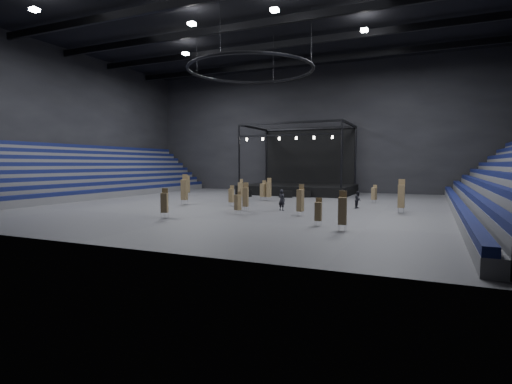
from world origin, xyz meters
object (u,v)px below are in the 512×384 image
at_px(chair_stack_1, 231,195).
at_px(chair_stack_13, 269,189).
at_px(flight_case_right, 306,194).
at_px(chair_stack_9, 238,202).
at_px(chair_stack_2, 374,193).
at_px(chair_stack_3, 240,189).
at_px(chair_stack_8, 246,196).
at_px(man_center, 282,200).
at_px(chair_stack_12, 401,196).
at_px(chair_stack_10, 300,200).
at_px(crew_member, 358,200).
at_px(chair_stack_0, 187,185).
at_px(chair_stack_6, 165,202).
at_px(chair_stack_7, 184,189).
at_px(chair_stack_4, 263,190).
at_px(flight_case_mid, 287,194).
at_px(flight_case_left, 246,193).
at_px(stage, 300,183).
at_px(chair_stack_11, 318,211).
at_px(chair_stack_5, 343,210).

distance_m(chair_stack_1, chair_stack_13, 6.58).
relative_size(chair_stack_1, chair_stack_13, 0.79).
distance_m(flight_case_right, chair_stack_9, 17.75).
bearing_deg(chair_stack_2, chair_stack_1, -123.45).
height_order(chair_stack_3, chair_stack_8, chair_stack_8).
xyz_separation_m(chair_stack_1, man_center, (5.69, -1.68, -0.12)).
height_order(chair_stack_1, chair_stack_12, chair_stack_12).
bearing_deg(chair_stack_1, chair_stack_10, -29.66).
xyz_separation_m(chair_stack_12, crew_member, (-3.78, 2.10, -0.65)).
xyz_separation_m(chair_stack_0, chair_stack_13, (11.66, -1.77, -0.06)).
distance_m(chair_stack_1, chair_stack_8, 4.28).
relative_size(chair_stack_13, crew_member, 1.62).
height_order(chair_stack_2, chair_stack_6, chair_stack_6).
bearing_deg(chair_stack_9, chair_stack_7, 171.40).
relative_size(chair_stack_4, chair_stack_9, 1.20).
bearing_deg(flight_case_right, chair_stack_4, -117.19).
bearing_deg(chair_stack_0, flight_case_mid, 32.54).
distance_m(chair_stack_3, chair_stack_8, 10.75).
height_order(chair_stack_0, chair_stack_13, chair_stack_0).
bearing_deg(chair_stack_2, flight_case_left, -165.67).
distance_m(chair_stack_8, chair_stack_12, 12.75).
height_order(chair_stack_10, chair_stack_12, chair_stack_12).
distance_m(stage, flight_case_mid, 7.17).
distance_m(flight_case_right, crew_member, 12.21).
bearing_deg(chair_stack_7, chair_stack_3, 58.73).
bearing_deg(crew_member, chair_stack_8, 139.09).
relative_size(chair_stack_9, chair_stack_13, 0.75).
xyz_separation_m(chair_stack_8, man_center, (2.74, 1.41, -0.33)).
bearing_deg(flight_case_left, chair_stack_12, -27.76).
relative_size(chair_stack_3, chair_stack_4, 1.05).
bearing_deg(chair_stack_8, chair_stack_10, -28.49).
relative_size(chair_stack_1, crew_member, 1.28).
xyz_separation_m(chair_stack_11, man_center, (-5.08, 7.10, -0.07)).
xyz_separation_m(flight_case_left, chair_stack_1, (3.30, -10.36, 0.61)).
xyz_separation_m(chair_stack_2, chair_stack_11, (-1.29, -17.00, -0.02)).
bearing_deg(chair_stack_9, chair_stack_6, -114.50).
xyz_separation_m(chair_stack_12, man_center, (-9.45, -2.33, -0.50)).
distance_m(chair_stack_3, chair_stack_6, 15.89).
distance_m(chair_stack_1, chair_stack_3, 6.74).
bearing_deg(flight_case_right, stage, 113.02).
relative_size(chair_stack_8, chair_stack_9, 1.31).
xyz_separation_m(flight_case_mid, man_center, (3.96, -12.78, 0.51)).
xyz_separation_m(chair_stack_3, chair_stack_13, (3.39, 0.07, 0.08)).
xyz_separation_m(flight_case_left, chair_stack_9, (6.73, -15.88, 0.57)).
xyz_separation_m(chair_stack_7, chair_stack_8, (7.79, -2.43, -0.27)).
relative_size(stage, flight_case_mid, 11.72).
xyz_separation_m(flight_case_mid, chair_stack_5, (10.84, -21.15, 0.84)).
distance_m(chair_stack_5, chair_stack_9, 10.20).
xyz_separation_m(stage, chair_stack_6, (-1.82, -27.61, -0.30)).
distance_m(chair_stack_5, chair_stack_10, 7.03).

